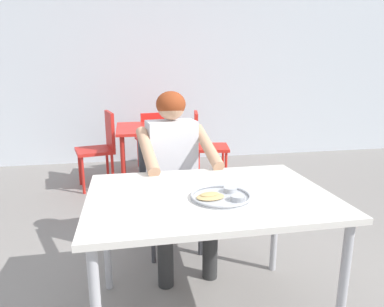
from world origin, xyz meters
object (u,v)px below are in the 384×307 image
at_px(diner_foreground, 175,163).
at_px(chair_red_left, 101,144).
at_px(chair_red_right, 205,142).
at_px(chair_foreground, 169,185).
at_px(table_background_red, 154,134).
at_px(chair_red_far, 154,136).
at_px(thali_tray, 221,196).
at_px(table_foreground, 209,206).

xyz_separation_m(diner_foreground, chair_red_left, (-0.62, 1.73, -0.20)).
bearing_deg(diner_foreground, chair_red_right, 70.37).
bearing_deg(chair_foreground, table_background_red, 89.66).
relative_size(diner_foreground, chair_red_far, 1.50).
distance_m(chair_red_left, chair_red_right, 1.22).
bearing_deg(thali_tray, chair_red_far, 91.63).
bearing_deg(table_background_red, table_foreground, -87.74).
bearing_deg(chair_red_left, thali_tray, -73.31).
bearing_deg(chair_red_far, chair_red_left, -137.92).
xyz_separation_m(thali_tray, chair_red_far, (-0.09, 3.06, -0.27)).
bearing_deg(table_foreground, chair_red_left, 106.29).
xyz_separation_m(thali_tray, diner_foreground, (-0.13, 0.74, -0.03)).
height_order(thali_tray, chair_red_far, chair_red_far).
bearing_deg(chair_red_far, table_background_red, -94.69).
relative_size(table_foreground, table_background_red, 1.41).
distance_m(thali_tray, chair_foreground, 1.00).
bearing_deg(table_foreground, chair_foreground, 96.73).
relative_size(table_foreground, thali_tray, 4.11).
bearing_deg(diner_foreground, thali_tray, -80.31).
bearing_deg(chair_red_left, chair_red_far, 42.08).
bearing_deg(chair_red_right, table_background_red, 177.78).
distance_m(chair_foreground, chair_red_left, 1.63).
bearing_deg(table_background_red, chair_foreground, -90.34).
bearing_deg(chair_red_right, chair_red_left, 178.33).
height_order(table_background_red, chair_red_left, chair_red_left).
distance_m(table_foreground, chair_foreground, 0.90).
relative_size(table_background_red, chair_red_left, 0.98).
relative_size(thali_tray, chair_red_left, 0.34).
relative_size(table_foreground, chair_red_far, 1.52).
xyz_separation_m(diner_foreground, chair_red_right, (0.61, 1.70, -0.22)).
height_order(chair_red_left, chair_red_far, chair_red_left).
xyz_separation_m(chair_red_left, chair_red_far, (0.65, 0.59, -0.04)).
bearing_deg(chair_red_far, chair_red_right, -47.81).
bearing_deg(chair_foreground, table_foreground, -83.27).
bearing_deg(chair_red_far, table_foreground, -89.14).
height_order(diner_foreground, chair_red_far, diner_foreground).
distance_m(table_foreground, thali_tray, 0.12).
bearing_deg(chair_red_left, diner_foreground, -70.47).
bearing_deg(chair_red_right, chair_foreground, -112.90).
bearing_deg(thali_tray, table_background_red, 93.18).
xyz_separation_m(thali_tray, chair_red_left, (-0.74, 2.47, -0.23)).
bearing_deg(thali_tray, table_foreground, 117.81).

